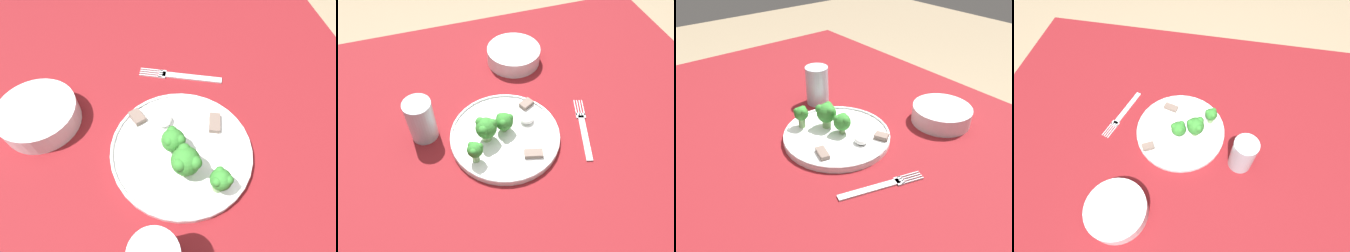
# 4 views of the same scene
# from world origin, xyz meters

# --- Properties ---
(table) EXTENTS (1.37, 0.97, 0.76)m
(table) POSITION_xyz_m (0.00, 0.00, 0.67)
(table) COLOR maroon
(table) RESTS_ON ground_plane
(dinner_plate) EXTENTS (0.27, 0.27, 0.02)m
(dinner_plate) POSITION_xyz_m (0.05, -0.02, 0.77)
(dinner_plate) COLOR white
(dinner_plate) RESTS_ON table
(fork) EXTENTS (0.07, 0.19, 0.00)m
(fork) POSITION_xyz_m (0.25, -0.06, 0.76)
(fork) COLOR silver
(fork) RESTS_ON table
(cream_bowl) EXTENTS (0.15, 0.15, 0.05)m
(cream_bowl) POSITION_xyz_m (0.17, 0.24, 0.78)
(cream_bowl) COLOR silver
(cream_bowl) RESTS_ON table
(drinking_glass) EXTENTS (0.07, 0.07, 0.11)m
(drinking_glass) POSITION_xyz_m (-0.13, 0.05, 0.81)
(drinking_glass) COLOR #B2C1CC
(drinking_glass) RESTS_ON table
(broccoli_floret_near_rim_left) EXTENTS (0.04, 0.04, 0.06)m
(broccoli_floret_near_rim_left) POSITION_xyz_m (-0.03, -0.07, 0.81)
(broccoli_floret_near_rim_left) COLOR #7FA866
(broccoli_floret_near_rim_left) RESTS_ON dinner_plate
(broccoli_floret_center_left) EXTENTS (0.04, 0.04, 0.05)m
(broccoli_floret_center_left) POSITION_xyz_m (0.06, -0.01, 0.80)
(broccoli_floret_center_left) COLOR #7FA866
(broccoli_floret_center_left) RESTS_ON dinner_plate
(broccoli_floret_back_left) EXTENTS (0.05, 0.05, 0.07)m
(broccoli_floret_back_left) POSITION_xyz_m (0.01, -0.02, 0.81)
(broccoli_floret_back_left) COLOR #7FA866
(broccoli_floret_back_left) RESTS_ON dinner_plate
(meat_slice_front_slice) EXTENTS (0.04, 0.03, 0.01)m
(meat_slice_front_slice) POSITION_xyz_m (0.14, 0.05, 0.78)
(meat_slice_front_slice) COLOR #756056
(meat_slice_front_slice) RESTS_ON dinner_plate
(meat_slice_middle_slice) EXTENTS (0.05, 0.03, 0.01)m
(meat_slice_middle_slice) POSITION_xyz_m (0.10, -0.10, 0.78)
(meat_slice_middle_slice) COLOR #756056
(meat_slice_middle_slice) RESTS_ON dinner_plate
(sauce_dollop) EXTENTS (0.03, 0.03, 0.02)m
(sauce_dollop) POSITION_xyz_m (0.12, -0.00, 0.78)
(sauce_dollop) COLOR white
(sauce_dollop) RESTS_ON dinner_plate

